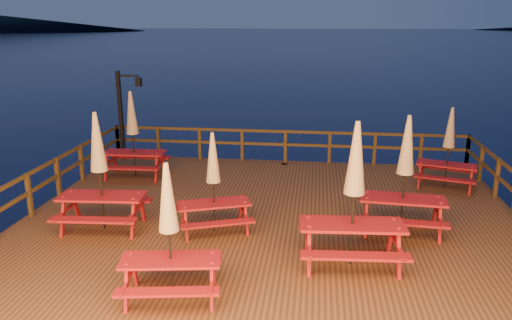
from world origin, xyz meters
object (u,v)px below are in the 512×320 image
object	(u,v)px
lamp_post	(125,107)
picnic_table_1	(169,230)
picnic_table_2	(133,133)
picnic_table_0	(405,173)

from	to	relation	value
lamp_post	picnic_table_1	world-z (taller)	lamp_post
lamp_post	picnic_table_2	world-z (taller)	lamp_post
lamp_post	picnic_table_1	distance (m)	9.32
picnic_table_2	picnic_table_1	bearing A→B (deg)	-67.09
picnic_table_2	picnic_table_0	bearing A→B (deg)	-25.31
lamp_post	picnic_table_2	xyz separation A→B (m)	(0.96, -1.89, -0.43)
lamp_post	picnic_table_1	size ratio (longest dim) A/B	1.24
picnic_table_0	picnic_table_2	distance (m)	8.06
picnic_table_1	lamp_post	bearing A→B (deg)	106.50
picnic_table_2	lamp_post	bearing A→B (deg)	114.61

